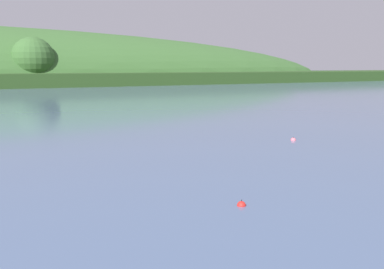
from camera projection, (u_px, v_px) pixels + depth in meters
The scene contains 2 objects.
mooring_buoy_foreground at pixel (241, 206), 20.34m from camera, with size 0.45×0.45×0.53m.
mooring_buoy_midchannel at pixel (293, 140), 38.52m from camera, with size 0.50×0.50×0.58m.
Camera 1 is at (-7.39, 14.67, 6.72)m, focal length 38.76 mm.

